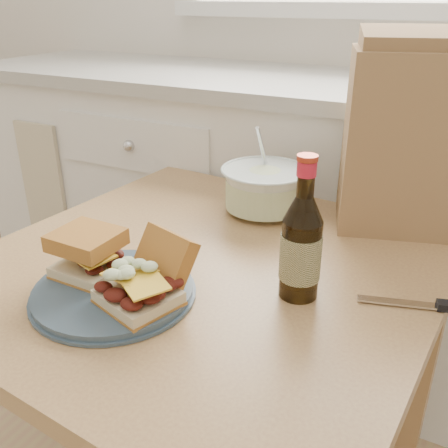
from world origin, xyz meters
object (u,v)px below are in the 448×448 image
at_px(dining_table, 206,307).
at_px(coleslaw_bowl, 264,191).
at_px(plate, 114,291).
at_px(beer_bottle, 301,246).
at_px(paper_bag, 415,142).

xyz_separation_m(dining_table, coleslaw_bowl, (0.00, 0.28, 0.16)).
xyz_separation_m(dining_table, plate, (-0.08, -0.17, 0.11)).
distance_m(coleslaw_bowl, beer_bottle, 0.36).
height_order(plate, coleslaw_bowl, coleslaw_bowl).
distance_m(plate, coleslaw_bowl, 0.46).
bearing_deg(coleslaw_bowl, paper_bag, 14.79).
xyz_separation_m(dining_table, beer_bottle, (0.20, -0.03, 0.20)).
relative_size(dining_table, coleslaw_bowl, 4.50).
height_order(dining_table, paper_bag, paper_bag).
height_order(dining_table, plate, plate).
distance_m(dining_table, beer_bottle, 0.28).
distance_m(beer_bottle, paper_bag, 0.41).
relative_size(plate, coleslaw_bowl, 1.33).
bearing_deg(plate, beer_bottle, 28.19).
relative_size(coleslaw_bowl, beer_bottle, 0.82).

